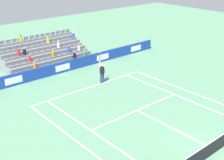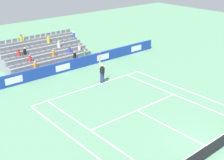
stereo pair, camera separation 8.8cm
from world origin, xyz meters
The scene contains 14 objects.
ground_plane centered at (0.00, 0.00, 0.00)m, with size 80.00×80.00×0.00m, color #669E77.
line_baseline centered at (0.00, -11.89, 0.00)m, with size 10.97×0.10×0.01m, color white.
line_service centered at (0.00, -6.40, 0.00)m, with size 8.23×0.10×0.01m, color white.
line_centre_service centered at (0.00, -3.20, 0.00)m, with size 0.10×6.40×0.01m, color white.
line_singles_sideline_left centered at (4.12, -5.95, 0.00)m, with size 0.10×11.89×0.01m, color white.
line_singles_sideline_right centered at (-4.12, -5.95, 0.00)m, with size 0.10×11.89×0.01m, color white.
line_doubles_sideline_left centered at (5.49, -5.95, 0.00)m, with size 0.10×11.89×0.01m, color white.
line_doubles_sideline_right centered at (-5.49, -5.95, 0.00)m, with size 0.10×11.89×0.01m, color white.
line_centre_mark centered at (0.00, -11.79, 0.00)m, with size 0.10×0.20×0.01m, color white.
sponsor_barrier centered at (0.00, -16.29, 0.52)m, with size 23.96×0.22×1.04m.
tennis_net centered at (0.00, 0.00, 0.49)m, with size 11.97×0.10×1.07m.
tennis_player centered at (-1.19, -11.84, 0.99)m, with size 0.53×0.37×2.85m.
stadium_stand centered at (-0.01, -19.85, 0.82)m, with size 8.68×4.75×2.96m.
loose_tennis_ball centered at (1.06, -3.71, 0.03)m, with size 0.07×0.07×0.07m, color #D1E533.
Camera 1 is at (13.93, 7.10, 10.37)m, focal length 49.13 mm.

